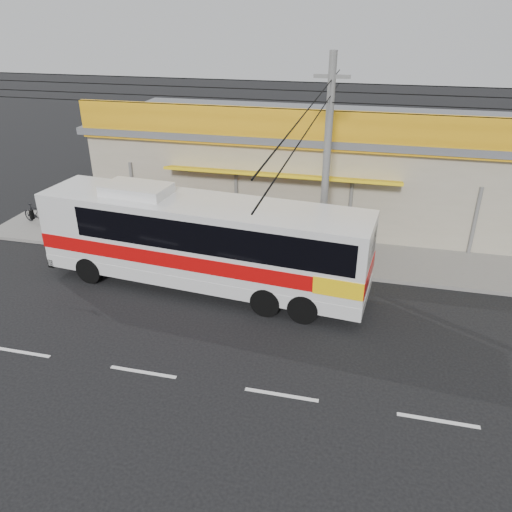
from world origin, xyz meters
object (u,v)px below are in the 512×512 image
at_px(motorbike_red, 132,214).
at_px(motorbike_dark, 35,214).
at_px(utility_pole, 331,96).
at_px(coach_bus, 207,238).

relative_size(motorbike_red, motorbike_dark, 1.18).
bearing_deg(utility_pole, motorbike_red, 165.17).
xyz_separation_m(coach_bus, motorbike_dark, (-9.74, 3.61, -1.35)).
relative_size(coach_bus, motorbike_dark, 7.85).
bearing_deg(coach_bus, utility_pole, 34.83).
bearing_deg(motorbike_dark, coach_bus, -95.75).
distance_m(coach_bus, motorbike_red, 7.12).
height_order(motorbike_red, utility_pole, utility_pole).
xyz_separation_m(coach_bus, utility_pole, (3.85, 2.15, 4.70)).
height_order(coach_bus, motorbike_red, coach_bus).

